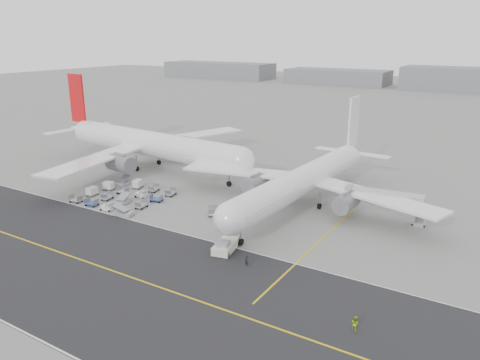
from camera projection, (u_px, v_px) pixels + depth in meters
The scene contains 11 objects.
ground at pixel (153, 220), 86.41m from camera, with size 700.00×700.00×0.00m, color gray.
taxiway at pixel (97, 265), 69.25m from camera, with size 220.00×59.00×0.03m.
horizon_buildings at pixel (479, 92), 283.48m from camera, with size 520.00×28.00×28.00m, color gray, non-canonical shape.
airliner_a at pixel (148, 143), 118.34m from camera, with size 65.09×64.15×22.45m.
airliner_b at pixel (305, 179), 91.73m from camera, with size 55.13×55.86×19.26m.
pushback_tug at pixel (225, 246), 73.60m from camera, with size 3.85×7.60×2.14m.
jet_bridge at pixel (385, 200), 85.50m from camera, with size 14.86×4.21×5.56m.
gse_cluster at pixel (124, 199), 97.56m from camera, with size 21.64×20.86×1.94m, color #A09FA5, non-canonical shape.
stray_dolly at pixel (213, 215), 88.62m from camera, with size 1.64×2.66×1.64m, color silver, non-canonical shape.
ground_crew_a at pixel (247, 261), 68.74m from camera, with size 0.61×0.40×1.67m, color black.
ground_crew_b at pixel (355, 323), 53.69m from camera, with size 0.91×0.71×1.87m, color #9DC216.
Camera 1 is at (55.68, -60.18, 32.57)m, focal length 35.00 mm.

